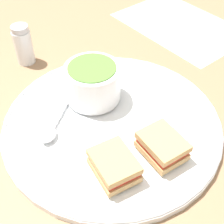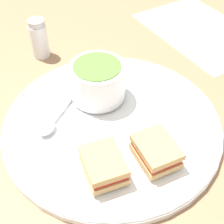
% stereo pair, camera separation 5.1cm
% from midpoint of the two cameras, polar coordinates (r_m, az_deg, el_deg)
% --- Properties ---
extents(ground_plane, '(2.40, 2.40, 0.00)m').
position_cam_midpoint_polar(ground_plane, '(0.54, 2.73, -2.76)').
color(ground_plane, '#8E6B4C').
extents(plate, '(0.37, 0.37, 0.02)m').
position_cam_midpoint_polar(plate, '(0.53, 2.76, -2.13)').
color(plate, white).
rests_on(plate, ground_plane).
extents(soup_bowl, '(0.10, 0.10, 0.07)m').
position_cam_midpoint_polar(soup_bowl, '(0.55, 0.03, 5.61)').
color(soup_bowl, white).
rests_on(soup_bowl, plate).
extents(spoon, '(0.07, 0.10, 0.01)m').
position_cam_midpoint_polar(spoon, '(0.52, -8.60, -2.48)').
color(spoon, silver).
rests_on(spoon, plate).
extents(sandwich_half_near, '(0.06, 0.08, 0.03)m').
position_cam_midpoint_polar(sandwich_half_near, '(0.45, 1.78, -9.84)').
color(sandwich_half_near, tan).
rests_on(sandwich_half_near, plate).
extents(sandwich_half_far, '(0.07, 0.08, 0.03)m').
position_cam_midpoint_polar(sandwich_half_far, '(0.47, 11.17, -7.19)').
color(sandwich_half_far, tan).
rests_on(sandwich_half_far, plate).
extents(salt_shaker, '(0.04, 0.04, 0.08)m').
position_cam_midpoint_polar(salt_shaker, '(0.69, -11.10, 12.94)').
color(salt_shaker, silver).
rests_on(salt_shaker, ground_plane).
extents(menu_sheet, '(0.29, 0.36, 0.00)m').
position_cam_midpoint_polar(menu_sheet, '(0.83, 17.78, 13.96)').
color(menu_sheet, white).
rests_on(menu_sheet, ground_plane).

